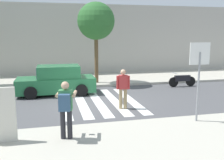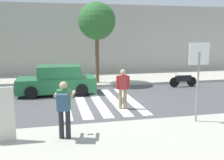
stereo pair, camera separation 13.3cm
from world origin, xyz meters
name	(u,v)px [view 1 (the left image)]	position (x,y,z in m)	size (l,w,h in m)	color
ground_plane	(99,103)	(0.00, 0.00, 0.00)	(120.00, 120.00, 0.00)	#4C4C4F
sidewalk_far	(83,80)	(0.00, 6.00, 0.07)	(60.00, 4.80, 0.14)	#B2AD9E
building_facade_far	(76,40)	(0.00, 10.40, 2.72)	(56.00, 4.00, 5.45)	#ADA89E
crosswalk_stripe_0	(64,104)	(-1.60, 0.20, 0.00)	(0.44, 5.20, 0.01)	silver
crosswalk_stripe_1	(81,102)	(-0.80, 0.20, 0.00)	(0.44, 5.20, 0.01)	silver
crosswalk_stripe_2	(98,101)	(0.00, 0.20, 0.00)	(0.44, 5.20, 0.01)	silver
crosswalk_stripe_3	(114,101)	(0.80, 0.20, 0.00)	(0.44, 5.20, 0.01)	silver
crosswalk_stripe_4	(130,100)	(1.60, 0.20, 0.00)	(0.44, 5.20, 0.01)	silver
stop_sign	(199,64)	(2.86, -3.78, 2.17)	(0.76, 0.08, 2.78)	gray
photographer_with_backpack	(66,105)	(-1.78, -4.36, 1.17)	(0.68, 0.91, 1.72)	#232328
pedestrian_crossing	(123,87)	(0.84, -1.23, 0.97)	(0.57, 0.30, 1.72)	tan
parked_car_green	(57,81)	(-1.86, 2.30, 0.73)	(4.10, 1.92, 1.55)	#236B3D
motorcycle	(182,80)	(5.71, 2.60, 0.41)	(1.76, 0.60, 0.87)	black
street_tree_center	(96,21)	(0.69, 4.43, 3.96)	(2.31, 2.31, 5.01)	brown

